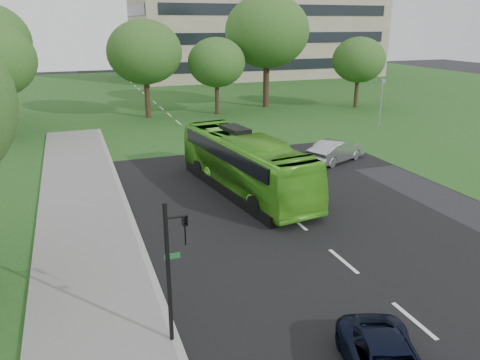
{
  "coord_description": "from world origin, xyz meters",
  "views": [
    {
      "loc": [
        -9.22,
        -15.63,
        8.69
      ],
      "look_at": [
        -1.99,
        4.1,
        1.6
      ],
      "focal_mm": 35.0,
      "sensor_mm": 36.0,
      "label": 1
    }
  ],
  "objects": [
    {
      "name": "tree_park_d",
      "position": [
        10.85,
        31.04,
        7.82
      ],
      "size": [
        8.74,
        8.74,
        11.55
      ],
      "color": "black",
      "rests_on": "ground"
    },
    {
      "name": "camera_pole",
      "position": [
        16.0,
        17.97,
        2.67
      ],
      "size": [
        0.37,
        0.32,
        4.14
      ],
      "rotation": [
        0.0,
        0.0,
        -0.1
      ],
      "color": "gray",
      "rests_on": "ground"
    },
    {
      "name": "tree_park_c",
      "position": [
        4.65,
        28.85,
        5.03
      ],
      "size": [
        5.58,
        5.58,
        7.41
      ],
      "color": "black",
      "rests_on": "ground"
    },
    {
      "name": "tree_park_e",
      "position": [
        19.78,
        27.35,
        4.98
      ],
      "size": [
        5.5,
        5.5,
        7.34
      ],
      "color": "black",
      "rests_on": "ground"
    },
    {
      "name": "ground",
      "position": [
        0.0,
        0.0,
        0.0
      ],
      "size": [
        160.0,
        160.0,
        0.0
      ],
      "primitive_type": "plane",
      "color": "black",
      "rests_on": "ground"
    },
    {
      "name": "bus",
      "position": [
        -0.74,
        6.76,
        1.55
      ],
      "size": [
        4.1,
        11.38,
        3.1
      ],
      "primitive_type": "imported",
      "rotation": [
        0.0,
        0.0,
        0.14
      ],
      "color": "#53B626",
      "rests_on": "ground"
    },
    {
      "name": "traffic_light",
      "position": [
        -7.06,
        -4.49,
        2.53
      ],
      "size": [
        0.69,
        0.2,
        4.3
      ],
      "rotation": [
        0.0,
        0.0,
        0.22
      ],
      "color": "black",
      "rests_on": "ground"
    },
    {
      "name": "street_surfaces",
      "position": [
        -0.38,
        22.75,
        0.03
      ],
      "size": [
        120.0,
        120.0,
        0.15
      ],
      "color": "black",
      "rests_on": "ground"
    },
    {
      "name": "tree_park_b",
      "position": [
        -2.16,
        29.29,
        6.1
      ],
      "size": [
        6.9,
        6.9,
        9.05
      ],
      "color": "black",
      "rests_on": "ground"
    },
    {
      "name": "sedan",
      "position": [
        6.89,
        10.0,
        0.73
      ],
      "size": [
        4.69,
        3.18,
        1.46
      ],
      "primitive_type": "imported",
      "rotation": [
        0.0,
        0.0,
        1.98
      ],
      "color": "#9FA0A4",
      "rests_on": "ground"
    }
  ]
}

